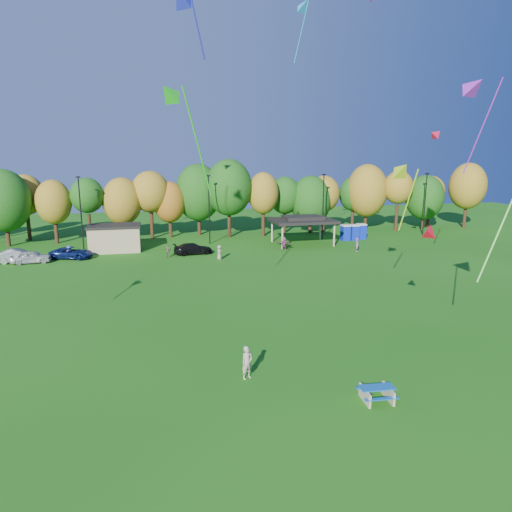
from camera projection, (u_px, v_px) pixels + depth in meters
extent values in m
plane|color=#19600F|center=(276.00, 392.00, 22.65)|extent=(160.00, 160.00, 0.00)
cylinder|color=black|center=(8.00, 233.00, 59.02)|extent=(0.50, 0.50, 3.56)
ellipsoid|color=#144C0F|center=(4.00, 201.00, 58.14)|extent=(6.62, 6.62, 8.00)
cylinder|color=black|center=(29.00, 227.00, 63.22)|extent=(0.50, 0.50, 3.79)
ellipsoid|color=olive|center=(25.00, 195.00, 62.27)|extent=(4.94, 4.94, 5.58)
cylinder|color=black|center=(56.00, 231.00, 61.10)|extent=(0.50, 0.50, 3.34)
ellipsoid|color=olive|center=(53.00, 202.00, 60.27)|extent=(4.61, 4.61, 5.88)
cylinder|color=black|center=(90.00, 228.00, 61.85)|extent=(0.50, 0.50, 3.82)
ellipsoid|color=#144C0F|center=(87.00, 195.00, 60.90)|extent=(4.43, 4.43, 4.73)
cylinder|color=black|center=(124.00, 229.00, 63.51)|extent=(0.50, 0.50, 3.25)
ellipsoid|color=olive|center=(122.00, 201.00, 62.70)|extent=(5.33, 5.33, 6.53)
cylinder|color=black|center=(152.00, 224.00, 64.84)|extent=(0.50, 0.50, 3.96)
ellipsoid|color=olive|center=(150.00, 192.00, 63.85)|extent=(5.31, 5.31, 5.82)
cylinder|color=black|center=(170.00, 227.00, 65.77)|extent=(0.50, 0.50, 3.05)
ellipsoid|color=#995914|center=(169.00, 202.00, 65.01)|extent=(4.54, 4.54, 5.87)
cylinder|color=black|center=(199.00, 222.00, 67.78)|extent=(0.50, 0.50, 3.77)
ellipsoid|color=#144C0F|center=(198.00, 192.00, 66.84)|extent=(6.69, 6.69, 8.35)
cylinder|color=black|center=(229.00, 222.00, 65.77)|extent=(0.50, 0.50, 4.28)
ellipsoid|color=#144C0F|center=(229.00, 187.00, 64.71)|extent=(6.64, 6.64, 8.01)
cylinder|color=black|center=(263.00, 223.00, 66.62)|extent=(0.50, 0.50, 3.76)
ellipsoid|color=olive|center=(263.00, 193.00, 65.68)|extent=(4.49, 4.49, 6.02)
cylinder|color=black|center=(284.00, 222.00, 69.46)|extent=(0.50, 0.50, 3.43)
ellipsoid|color=#144C0F|center=(285.00, 195.00, 68.61)|extent=(4.77, 4.77, 5.63)
cylinder|color=black|center=(310.00, 223.00, 69.55)|extent=(0.50, 0.50, 2.95)
ellipsoid|color=#144C0F|center=(311.00, 201.00, 68.81)|extent=(6.14, 6.14, 7.54)
cylinder|color=black|center=(323.00, 221.00, 70.44)|extent=(0.50, 0.50, 3.52)
ellipsoid|color=olive|center=(324.00, 194.00, 69.56)|extent=(4.78, 4.78, 5.53)
cylinder|color=black|center=(352.00, 218.00, 73.29)|extent=(0.50, 0.50, 3.39)
ellipsoid|color=#144C0F|center=(353.00, 194.00, 72.44)|extent=(4.54, 4.54, 5.46)
cylinder|color=black|center=(365.00, 218.00, 72.40)|extent=(0.50, 0.50, 3.72)
ellipsoid|color=olive|center=(367.00, 191.00, 71.47)|extent=(6.32, 6.32, 8.24)
cylinder|color=black|center=(396.00, 218.00, 71.45)|extent=(0.50, 0.50, 4.06)
ellipsoid|color=olive|center=(398.00, 187.00, 70.44)|extent=(4.50, 4.50, 5.13)
cylinder|color=black|center=(423.00, 220.00, 73.20)|extent=(0.50, 0.50, 3.05)
ellipsoid|color=#144C0F|center=(425.00, 197.00, 72.44)|extent=(5.97, 5.97, 7.05)
cylinder|color=black|center=(428.00, 217.00, 75.04)|extent=(0.50, 0.50, 3.55)
ellipsoid|color=olive|center=(430.00, 191.00, 74.16)|extent=(4.60, 4.60, 4.99)
cylinder|color=black|center=(465.00, 215.00, 74.47)|extent=(0.50, 0.50, 4.07)
ellipsoid|color=olive|center=(468.00, 186.00, 73.45)|extent=(5.83, 5.83, 7.42)
cylinder|color=black|center=(81.00, 214.00, 56.62)|extent=(0.16, 0.16, 9.00)
cube|color=black|center=(78.00, 177.00, 55.66)|extent=(0.50, 0.25, 0.18)
cylinder|color=black|center=(209.00, 210.00, 60.18)|extent=(0.16, 0.16, 9.00)
cube|color=black|center=(208.00, 176.00, 59.22)|extent=(0.50, 0.25, 0.18)
cylinder|color=black|center=(323.00, 207.00, 63.75)|extent=(0.16, 0.16, 9.00)
cube|color=black|center=(324.00, 175.00, 62.79)|extent=(0.50, 0.25, 0.18)
cylinder|color=black|center=(425.00, 205.00, 67.31)|extent=(0.16, 0.16, 9.00)
cube|color=black|center=(427.00, 174.00, 66.35)|extent=(0.50, 0.25, 0.18)
cube|color=tan|center=(115.00, 239.00, 56.25)|extent=(6.00, 4.00, 3.00)
cube|color=black|center=(114.00, 226.00, 55.90)|extent=(6.30, 4.30, 0.25)
cylinder|color=tan|center=(282.00, 237.00, 57.49)|extent=(0.24, 0.24, 3.00)
cylinder|color=tan|center=(334.00, 235.00, 59.04)|extent=(0.24, 0.24, 3.00)
cylinder|color=tan|center=(272.00, 231.00, 62.24)|extent=(0.24, 0.24, 3.00)
cylinder|color=tan|center=(320.00, 229.00, 63.80)|extent=(0.24, 0.24, 3.00)
cube|color=black|center=(303.00, 221.00, 60.29)|extent=(8.20, 6.20, 0.35)
cube|color=black|center=(303.00, 218.00, 60.21)|extent=(5.00, 3.50, 0.45)
cube|color=#0E26B8|center=(345.00, 233.00, 63.41)|extent=(1.10, 1.10, 2.00)
cube|color=silver|center=(346.00, 225.00, 63.18)|extent=(1.15, 1.15, 0.18)
cube|color=#0E26B8|center=(354.00, 233.00, 63.64)|extent=(1.10, 1.10, 2.00)
cube|color=silver|center=(355.00, 225.00, 63.41)|extent=(1.15, 1.15, 0.18)
cube|color=#0E26B8|center=(361.00, 232.00, 64.40)|extent=(1.10, 1.10, 2.00)
cube|color=silver|center=(362.00, 224.00, 64.17)|extent=(1.15, 1.15, 0.18)
cube|color=tan|center=(365.00, 395.00, 21.70)|extent=(0.21, 1.33, 0.66)
cube|color=tan|center=(388.00, 393.00, 21.88)|extent=(0.21, 1.33, 0.66)
cube|color=#12579F|center=(377.00, 387.00, 21.71)|extent=(1.69, 0.80, 0.05)
cube|color=#12579F|center=(382.00, 399.00, 21.23)|extent=(1.66, 0.35, 0.05)
cube|color=#12579F|center=(372.00, 387.00, 22.32)|extent=(1.66, 0.35, 0.05)
imported|color=#C3A692|center=(247.00, 362.00, 23.87)|extent=(0.77, 0.67, 1.79)
imported|color=#BEBEBE|center=(31.00, 257.00, 49.84)|extent=(4.23, 1.98, 1.40)
imported|color=gray|center=(18.00, 256.00, 50.22)|extent=(4.66, 2.21, 1.48)
imported|color=#0E1B54|center=(72.00, 253.00, 52.09)|extent=(5.21, 3.57, 1.32)
imported|color=black|center=(193.00, 249.00, 54.44)|extent=(4.79, 2.43, 1.33)
imported|color=#999869|center=(219.00, 252.00, 51.53)|extent=(0.60, 0.86, 1.66)
imported|color=#A04279|center=(284.00, 243.00, 56.80)|extent=(1.62, 1.12, 1.68)
imported|color=#AF52A3|center=(357.00, 245.00, 56.00)|extent=(0.52, 0.68, 1.69)
imported|color=olive|center=(168.00, 251.00, 52.65)|extent=(0.99, 0.70, 1.56)
imported|color=#464D9B|center=(69.00, 252.00, 51.75)|extent=(1.03, 1.16, 1.56)
cylinder|color=#1C219A|center=(197.00, 25.00, 28.01)|extent=(1.10, 1.11, 3.79)
cone|color=red|center=(437.00, 134.00, 46.15)|extent=(1.58, 1.28, 1.45)
cylinder|color=#7BF556|center=(501.00, 226.00, 26.48)|extent=(2.49, 0.15, 6.61)
cone|color=#1BB618|center=(169.00, 93.00, 28.66)|extent=(2.29, 2.26, 1.86)
cylinder|color=#1BB618|center=(198.00, 144.00, 28.35)|extent=(1.91, 1.74, 6.61)
cone|color=purple|center=(474.00, 86.00, 39.26)|extent=(2.48, 2.87, 2.50)
cylinder|color=purple|center=(482.00, 128.00, 37.69)|extent=(0.88, 2.75, 7.55)
cone|color=#B7DA16|center=(402.00, 170.00, 35.02)|extent=(1.69, 2.10, 1.94)
cylinder|color=#B7DA16|center=(408.00, 201.00, 34.04)|extent=(0.34, 1.80, 4.73)
cone|color=red|center=(429.00, 230.00, 26.95)|extent=(1.55, 1.55, 1.26)
cone|color=#2291DB|center=(304.00, 5.00, 44.58)|extent=(1.99, 2.22, 1.85)
cylinder|color=#2291DB|center=(302.00, 30.00, 43.42)|extent=(0.94, 2.01, 5.67)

